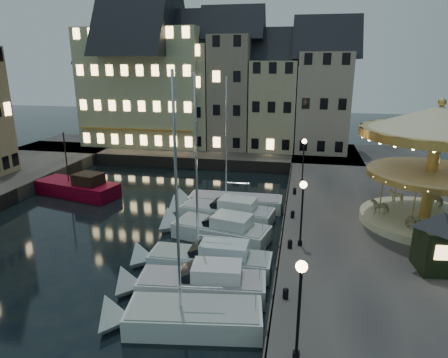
% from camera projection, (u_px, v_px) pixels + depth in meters
% --- Properties ---
extents(ground, '(160.00, 160.00, 0.00)m').
position_uv_depth(ground, '(185.00, 261.00, 25.58)').
color(ground, black).
rests_on(ground, ground).
extents(quay_east, '(16.00, 56.00, 1.30)m').
position_uv_depth(quay_east, '(397.00, 231.00, 28.44)').
color(quay_east, '#474442').
rests_on(quay_east, ground).
extents(quay_north, '(44.00, 12.00, 1.30)m').
position_uv_depth(quay_north, '(187.00, 152.00, 53.21)').
color(quay_north, '#474442').
rests_on(quay_north, ground).
extents(quaywall_e, '(0.15, 44.00, 1.30)m').
position_uv_depth(quaywall_e, '(284.00, 223.00, 29.92)').
color(quaywall_e, '#47423A').
rests_on(quaywall_e, ground).
extents(quaywall_n, '(48.00, 0.15, 1.30)m').
position_uv_depth(quaywall_n, '(189.00, 163.00, 47.20)').
color(quaywall_n, '#47423A').
rests_on(quaywall_n, ground).
extents(streetlamp_a, '(0.44, 0.44, 4.17)m').
position_uv_depth(streetlamp_a, '(300.00, 297.00, 14.64)').
color(streetlamp_a, black).
rests_on(streetlamp_a, quay_east).
extents(streetlamp_b, '(0.44, 0.44, 4.17)m').
position_uv_depth(streetlamp_b, '(302.00, 204.00, 24.04)').
color(streetlamp_b, black).
rests_on(streetlamp_b, quay_east).
extents(streetlamp_c, '(0.44, 0.44, 4.17)m').
position_uv_depth(streetlamp_c, '(304.00, 154.00, 36.73)').
color(streetlamp_c, black).
rests_on(streetlamp_c, quay_east).
extents(bollard_a, '(0.30, 0.30, 0.57)m').
position_uv_depth(bollard_a, '(286.00, 293.00, 19.20)').
color(bollard_a, black).
rests_on(bollard_a, quay_east).
extents(bollard_b, '(0.30, 0.30, 0.57)m').
position_uv_depth(bollard_b, '(290.00, 243.00, 24.37)').
color(bollard_b, black).
rests_on(bollard_b, quay_east).
extents(bollard_c, '(0.30, 0.30, 0.57)m').
position_uv_depth(bollard_c, '(293.00, 214.00, 29.07)').
color(bollard_c, black).
rests_on(bollard_c, quay_east).
extents(bollard_d, '(0.30, 0.30, 0.57)m').
position_uv_depth(bollard_d, '(295.00, 191.00, 34.24)').
color(bollard_d, black).
rests_on(bollard_d, quay_east).
extents(townhouse_na, '(5.50, 8.00, 12.80)m').
position_uv_depth(townhouse_na, '(110.00, 95.00, 55.19)').
color(townhouse_na, gray).
rests_on(townhouse_na, quay_north).
extents(townhouse_nb, '(6.16, 8.00, 13.80)m').
position_uv_depth(townhouse_nb, '(147.00, 92.00, 54.04)').
color(townhouse_nb, tan).
rests_on(townhouse_nb, quay_north).
extents(townhouse_nc, '(6.82, 8.00, 14.80)m').
position_uv_depth(townhouse_nc, '(190.00, 88.00, 52.77)').
color(townhouse_nc, '#AEAA86').
rests_on(townhouse_nc, quay_north).
extents(townhouse_nd, '(5.50, 8.00, 15.80)m').
position_uv_depth(townhouse_nd, '(232.00, 85.00, 51.56)').
color(townhouse_nd, gray).
rests_on(townhouse_nd, quay_north).
extents(townhouse_ne, '(6.16, 8.00, 12.80)m').
position_uv_depth(townhouse_ne, '(274.00, 98.00, 50.97)').
color(townhouse_ne, tan).
rests_on(townhouse_ne, quay_north).
extents(townhouse_nf, '(6.82, 8.00, 13.80)m').
position_uv_depth(townhouse_nf, '(323.00, 94.00, 49.70)').
color(townhouse_nf, tan).
rests_on(townhouse_nf, quay_north).
extents(hotel_corner, '(17.60, 9.00, 16.80)m').
position_uv_depth(hotel_corner, '(146.00, 80.00, 53.60)').
color(hotel_corner, '#BDC392').
rests_on(hotel_corner, quay_north).
extents(motorboat_a, '(7.58, 3.44, 12.54)m').
position_uv_depth(motorboat_a, '(182.00, 318.00, 19.05)').
color(motorboat_a, silver).
rests_on(motorboat_a, ground).
extents(motorboat_b, '(7.98, 3.01, 2.15)m').
position_uv_depth(motorboat_b, '(195.00, 285.00, 21.65)').
color(motorboat_b, silver).
rests_on(motorboat_b, ground).
extents(motorboat_c, '(8.43, 2.20, 11.23)m').
position_uv_depth(motorboat_c, '(203.00, 260.00, 24.26)').
color(motorboat_c, silver).
rests_on(motorboat_c, ground).
extents(motorboat_d, '(7.97, 4.20, 2.15)m').
position_uv_depth(motorboat_d, '(216.00, 230.00, 28.69)').
color(motorboat_d, silver).
rests_on(motorboat_d, ground).
extents(motorboat_e, '(8.47, 3.61, 2.15)m').
position_uv_depth(motorboat_e, '(222.00, 212.00, 32.03)').
color(motorboat_e, silver).
rests_on(motorboat_e, ground).
extents(motorboat_f, '(9.01, 2.44, 12.00)m').
position_uv_depth(motorboat_f, '(229.00, 202.00, 34.57)').
color(motorboat_f, silver).
rests_on(motorboat_f, ground).
extents(red_fishing_boat, '(8.64, 4.70, 6.16)m').
position_uv_depth(red_fishing_boat, '(79.00, 188.00, 37.80)').
color(red_fishing_boat, maroon).
rests_on(red_fishing_boat, ground).
extents(carousel, '(9.96, 9.96, 8.72)m').
position_uv_depth(carousel, '(436.00, 143.00, 26.48)').
color(carousel, beige).
rests_on(carousel, quay_east).
extents(ticket_kiosk, '(3.30, 3.30, 3.86)m').
position_uv_depth(ticket_kiosk, '(441.00, 231.00, 21.27)').
color(ticket_kiosk, black).
rests_on(ticket_kiosk, quay_east).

